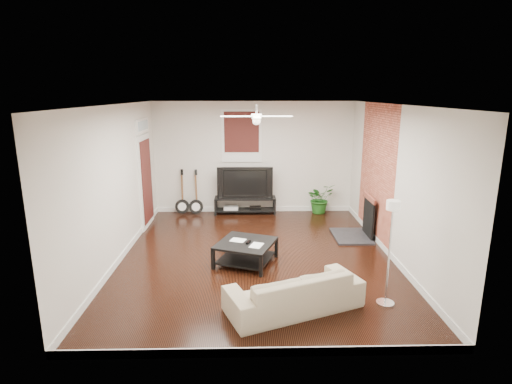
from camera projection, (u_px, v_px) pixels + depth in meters
room at (256, 184)px, 7.31m from camera, size 5.01×6.01×2.81m
brick_accent at (376, 173)px, 8.33m from camera, size 0.02×2.20×2.80m
fireplace at (360, 216)px, 8.55m from camera, size 0.80×1.10×0.92m
window_back at (242, 136)px, 10.06m from camera, size 1.00×0.06×1.30m
door_left at (146, 172)px, 9.14m from camera, size 0.08×1.00×2.50m
tv_stand at (245, 205)px, 10.29m from camera, size 1.54×0.41×0.43m
tv at (245, 182)px, 10.16m from camera, size 1.38×0.18×0.79m
coffee_table at (246, 252)px, 7.31m from camera, size 1.21×1.21×0.39m
sofa at (294, 291)px, 5.73m from camera, size 2.07×1.42×0.56m
floor_lamp at (389, 254)px, 5.73m from camera, size 0.34×0.34×1.57m
potted_plant at (320, 198)px, 10.33m from camera, size 0.87×0.83×0.76m
guitar_left at (182, 192)px, 10.14m from camera, size 0.38×0.28×1.15m
guitar_right at (196, 193)px, 10.12m from camera, size 0.40×0.31×1.15m
ceiling_fan at (257, 116)px, 7.02m from camera, size 1.24×1.24×0.32m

